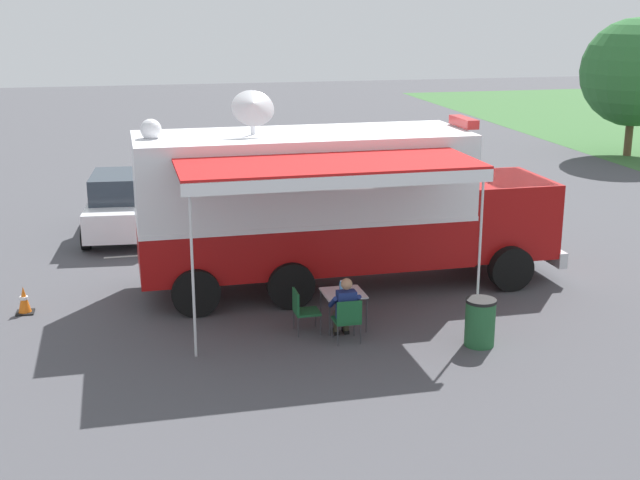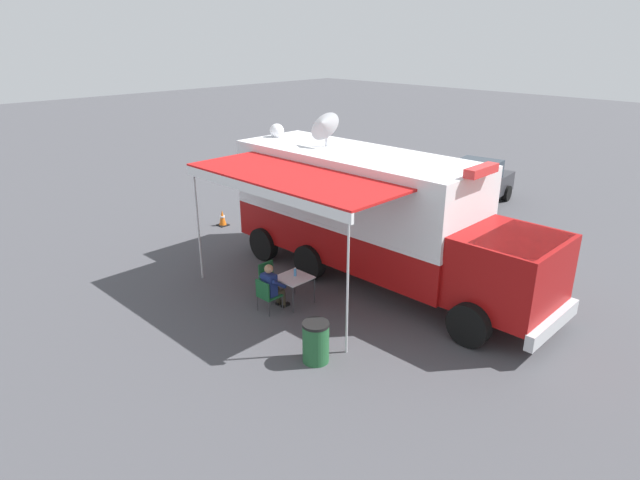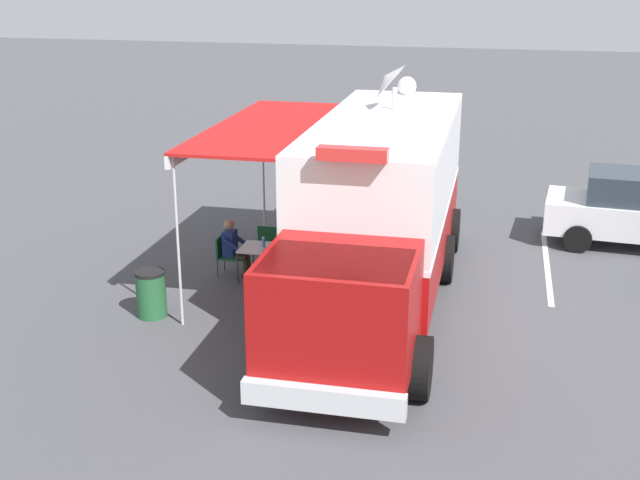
{
  "view_description": "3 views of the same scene",
  "coord_description": "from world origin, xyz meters",
  "px_view_note": "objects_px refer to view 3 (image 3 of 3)",
  "views": [
    {
      "loc": [
        17.92,
        -3.6,
        6.23
      ],
      "look_at": [
        0.39,
        0.3,
        1.2
      ],
      "focal_mm": 47.96,
      "sensor_mm": 36.0,
      "label": 1
    },
    {
      "loc": [
        10.86,
        9.57,
        6.51
      ],
      "look_at": [
        1.58,
        0.22,
        1.45
      ],
      "focal_mm": 30.44,
      "sensor_mm": 36.0,
      "label": 2
    },
    {
      "loc": [
        -2.42,
        15.73,
        6.41
      ],
      "look_at": [
        1.15,
        0.8,
        1.17
      ],
      "focal_mm": 46.01,
      "sensor_mm": 36.0,
      "label": 3
    }
  ],
  "objects_px": {
    "traffic_cone": "(404,196)",
    "car_far_corner": "(637,210)",
    "trash_bin": "(151,294)",
    "water_bottle": "(263,242)",
    "command_truck": "(378,206)",
    "folding_chair_beside_table": "(267,244)",
    "folding_table": "(260,250)",
    "seated_responder": "(234,247)",
    "folding_chair_at_table": "(226,252)"
  },
  "relations": [
    {
      "from": "traffic_cone",
      "to": "car_far_corner",
      "type": "height_order",
      "value": "car_far_corner"
    },
    {
      "from": "folding_table",
      "to": "folding_chair_beside_table",
      "type": "xyz_separation_m",
      "value": [
        0.11,
        -0.85,
        -0.16
      ]
    },
    {
      "from": "seated_responder",
      "to": "traffic_cone",
      "type": "xyz_separation_m",
      "value": [
        -2.81,
        -6.12,
        -0.37
      ]
    },
    {
      "from": "command_truck",
      "to": "seated_responder",
      "type": "bearing_deg",
      "value": -10.47
    },
    {
      "from": "folding_chair_beside_table",
      "to": "folding_table",
      "type": "bearing_deg",
      "value": 97.2
    },
    {
      "from": "traffic_cone",
      "to": "folding_chair_beside_table",
      "type": "bearing_deg",
      "value": 66.82
    },
    {
      "from": "folding_chair_at_table",
      "to": "seated_responder",
      "type": "bearing_deg",
      "value": -179.16
    },
    {
      "from": "trash_bin",
      "to": "traffic_cone",
      "type": "height_order",
      "value": "trash_bin"
    },
    {
      "from": "folding_table",
      "to": "seated_responder",
      "type": "height_order",
      "value": "seated_responder"
    },
    {
      "from": "command_truck",
      "to": "water_bottle",
      "type": "relative_size",
      "value": 42.52
    },
    {
      "from": "trash_bin",
      "to": "car_far_corner",
      "type": "bearing_deg",
      "value": -145.51
    },
    {
      "from": "water_bottle",
      "to": "folding_chair_beside_table",
      "type": "bearing_deg",
      "value": -77.35
    },
    {
      "from": "folding_chair_beside_table",
      "to": "seated_responder",
      "type": "relative_size",
      "value": 0.7
    },
    {
      "from": "folding_table",
      "to": "water_bottle",
      "type": "distance_m",
      "value": 0.18
    },
    {
      "from": "folding_table",
      "to": "trash_bin",
      "type": "bearing_deg",
      "value": 57.63
    },
    {
      "from": "water_bottle",
      "to": "folding_table",
      "type": "bearing_deg",
      "value": 19.15
    },
    {
      "from": "folding_table",
      "to": "folding_chair_beside_table",
      "type": "distance_m",
      "value": 0.87
    },
    {
      "from": "folding_chair_at_table",
      "to": "folding_chair_beside_table",
      "type": "bearing_deg",
      "value": -133.29
    },
    {
      "from": "water_bottle",
      "to": "folding_chair_at_table",
      "type": "bearing_deg",
      "value": -5.73
    },
    {
      "from": "water_bottle",
      "to": "trash_bin",
      "type": "bearing_deg",
      "value": 56.57
    },
    {
      "from": "folding_chair_beside_table",
      "to": "seated_responder",
      "type": "height_order",
      "value": "seated_responder"
    },
    {
      "from": "trash_bin",
      "to": "folding_chair_at_table",
      "type": "bearing_deg",
      "value": -105.02
    },
    {
      "from": "folding_table",
      "to": "trash_bin",
      "type": "distance_m",
      "value": 2.7
    },
    {
      "from": "trash_bin",
      "to": "car_far_corner",
      "type": "xyz_separation_m",
      "value": [
        -9.4,
        -6.46,
        0.42
      ]
    },
    {
      "from": "water_bottle",
      "to": "trash_bin",
      "type": "height_order",
      "value": "water_bottle"
    },
    {
      "from": "command_truck",
      "to": "folding_chair_beside_table",
      "type": "height_order",
      "value": "command_truck"
    },
    {
      "from": "folding_table",
      "to": "water_bottle",
      "type": "relative_size",
      "value": 3.62
    },
    {
      "from": "car_far_corner",
      "to": "folding_table",
      "type": "bearing_deg",
      "value": 27.74
    },
    {
      "from": "trash_bin",
      "to": "car_far_corner",
      "type": "height_order",
      "value": "car_far_corner"
    },
    {
      "from": "folding_chair_at_table",
      "to": "trash_bin",
      "type": "relative_size",
      "value": 0.96
    },
    {
      "from": "command_truck",
      "to": "water_bottle",
      "type": "height_order",
      "value": "command_truck"
    },
    {
      "from": "command_truck",
      "to": "water_bottle",
      "type": "distance_m",
      "value": 2.76
    },
    {
      "from": "seated_responder",
      "to": "folding_table",
      "type": "bearing_deg",
      "value": 169.1
    },
    {
      "from": "folding_chair_at_table",
      "to": "seated_responder",
      "type": "xyz_separation_m",
      "value": [
        -0.19,
        -0.0,
        0.14
      ]
    },
    {
      "from": "water_bottle",
      "to": "car_far_corner",
      "type": "distance_m",
      "value": 8.91
    },
    {
      "from": "traffic_cone",
      "to": "car_far_corner",
      "type": "relative_size",
      "value": 0.13
    },
    {
      "from": "seated_responder",
      "to": "car_far_corner",
      "type": "height_order",
      "value": "car_far_corner"
    },
    {
      "from": "folding_chair_at_table",
      "to": "folding_chair_beside_table",
      "type": "xyz_separation_m",
      "value": [
        -0.69,
        -0.73,
        0.0
      ]
    },
    {
      "from": "seated_responder",
      "to": "water_bottle",
      "type": "bearing_deg",
      "value": 172.49
    },
    {
      "from": "folding_chair_beside_table",
      "to": "seated_responder",
      "type": "distance_m",
      "value": 0.9
    },
    {
      "from": "car_far_corner",
      "to": "trash_bin",
      "type": "bearing_deg",
      "value": 34.49
    },
    {
      "from": "traffic_cone",
      "to": "car_far_corner",
      "type": "distance_m",
      "value": 6.14
    },
    {
      "from": "trash_bin",
      "to": "traffic_cone",
      "type": "distance_m",
      "value": 9.26
    },
    {
      "from": "water_bottle",
      "to": "command_truck",
      "type": "bearing_deg",
      "value": 168.71
    },
    {
      "from": "water_bottle",
      "to": "car_far_corner",
      "type": "relative_size",
      "value": 0.05
    },
    {
      "from": "water_bottle",
      "to": "folding_chair_at_table",
      "type": "relative_size",
      "value": 0.26
    },
    {
      "from": "water_bottle",
      "to": "seated_responder",
      "type": "xyz_separation_m",
      "value": [
        0.69,
        -0.09,
        -0.18
      ]
    },
    {
      "from": "folding_chair_beside_table",
      "to": "seated_responder",
      "type": "xyz_separation_m",
      "value": [
        0.5,
        0.73,
        0.14
      ]
    },
    {
      "from": "command_truck",
      "to": "folding_chair_at_table",
      "type": "xyz_separation_m",
      "value": [
        3.35,
        -0.58,
        -1.43
      ]
    },
    {
      "from": "car_far_corner",
      "to": "seated_responder",
      "type": "bearing_deg",
      "value": 25.39
    }
  ]
}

